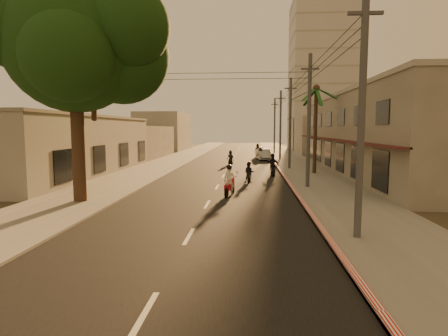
{
  "coord_description": "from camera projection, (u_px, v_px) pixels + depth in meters",
  "views": [
    {
      "loc": [
        2.29,
        -17.62,
        4.05
      ],
      "look_at": [
        0.72,
        4.55,
        1.72
      ],
      "focal_mm": 30.0,
      "sensor_mm": 36.0,
      "label": 1
    }
  ],
  "objects": [
    {
      "name": "ground",
      "position": [
        202.0,
        213.0,
        18.06
      ],
      "size": [
        160.0,
        160.0,
        0.0
      ],
      "primitive_type": "plane",
      "color": "#383023",
      "rests_on": "ground"
    },
    {
      "name": "road",
      "position": [
        228.0,
        169.0,
        37.9
      ],
      "size": [
        10.0,
        140.0,
        0.02
      ],
      "primitive_type": "cube",
      "color": "black",
      "rests_on": "ground"
    },
    {
      "name": "sidewalk_right",
      "position": [
        302.0,
        169.0,
        37.37
      ],
      "size": [
        5.0,
        140.0,
        0.12
      ],
      "primitive_type": "cube",
      "color": "slate",
      "rests_on": "ground"
    },
    {
      "name": "sidewalk_left",
      "position": [
        155.0,
        168.0,
        38.42
      ],
      "size": [
        5.0,
        140.0,
        0.12
      ],
      "primitive_type": "cube",
      "color": "slate",
      "rests_on": "ground"
    },
    {
      "name": "curb_stripe",
      "position": [
        282.0,
        174.0,
        32.58
      ],
      "size": [
        0.2,
        60.0,
        0.2
      ],
      "primitive_type": "cube",
      "color": "red",
      "rests_on": "ground"
    },
    {
      "name": "shophouse_row",
      "position": [
        377.0,
        133.0,
        34.56
      ],
      "size": [
        8.8,
        34.2,
        7.3
      ],
      "color": "gray",
      "rests_on": "ground"
    },
    {
      "name": "left_building",
      "position": [
        64.0,
        145.0,
        32.66
      ],
      "size": [
        8.2,
        24.2,
        5.2
      ],
      "color": "#9B978C",
      "rests_on": "ground"
    },
    {
      "name": "distant_tower",
      "position": [
        323.0,
        76.0,
        71.04
      ],
      "size": [
        12.1,
        12.1,
        28.0
      ],
      "color": "#B7B5B2",
      "rests_on": "ground"
    },
    {
      "name": "broadleaf_tree",
      "position": [
        83.0,
        45.0,
        19.77
      ],
      "size": [
        9.6,
        8.7,
        12.1
      ],
      "color": "black",
      "rests_on": "ground"
    },
    {
      "name": "palm_tree",
      "position": [
        316.0,
        93.0,
        32.63
      ],
      "size": [
        5.0,
        5.0,
        8.2
      ],
      "color": "black",
      "rests_on": "ground"
    },
    {
      "name": "utility_poles",
      "position": [
        290.0,
        103.0,
        36.79
      ],
      "size": [
        1.2,
        48.26,
        9.0
      ],
      "color": "#38383A",
      "rests_on": "ground"
    },
    {
      "name": "filler_right",
      "position": [
        322.0,
        135.0,
        61.41
      ],
      "size": [
        8.0,
        14.0,
        6.0
      ],
      "primitive_type": "cube",
      "color": "#9B978C",
      "rests_on": "ground"
    },
    {
      "name": "filler_left_near",
      "position": [
        134.0,
        142.0,
        52.54
      ],
      "size": [
        8.0,
        14.0,
        4.4
      ],
      "primitive_type": "cube",
      "color": "#9B978C",
      "rests_on": "ground"
    },
    {
      "name": "filler_left_far",
      "position": [
        164.0,
        132.0,
        70.26
      ],
      "size": [
        8.0,
        14.0,
        7.0
      ],
      "primitive_type": "cube",
      "color": "#9B978C",
      "rests_on": "ground"
    },
    {
      "name": "scooter_red",
      "position": [
        229.0,
        182.0,
        22.43
      ],
      "size": [
        0.93,
        1.93,
        1.93
      ],
      "rotation": [
        0.0,
        0.0,
        -0.22
      ],
      "color": "black",
      "rests_on": "ground"
    },
    {
      "name": "scooter_mid_a",
      "position": [
        249.0,
        173.0,
        28.18
      ],
      "size": [
        0.86,
        1.65,
        1.61
      ],
      "rotation": [
        0.0,
        0.0,
        -0.1
      ],
      "color": "black",
      "rests_on": "ground"
    },
    {
      "name": "scooter_mid_b",
      "position": [
        273.0,
        166.0,
        31.92
      ],
      "size": [
        1.11,
        2.0,
        1.97
      ],
      "rotation": [
        0.0,
        0.0,
        0.03
      ],
      "color": "black",
      "rests_on": "ground"
    },
    {
      "name": "scooter_far_a",
      "position": [
        230.0,
        158.0,
        42.26
      ],
      "size": [
        0.91,
        1.68,
        1.66
      ],
      "rotation": [
        0.0,
        0.0,
        -0.14
      ],
      "color": "black",
      "rests_on": "ground"
    },
    {
      "name": "scooter_far_b",
      "position": [
        261.0,
        154.0,
        48.0
      ],
      "size": [
        1.36,
        1.69,
        1.7
      ],
      "rotation": [
        0.0,
        0.0,
        0.29
      ],
      "color": "black",
      "rests_on": "ground"
    },
    {
      "name": "parked_car",
      "position": [
        264.0,
        155.0,
        48.36
      ],
      "size": [
        2.67,
        4.77,
        1.44
      ],
      "primitive_type": "imported",
      "rotation": [
        0.0,
        0.0,
        0.13
      ],
      "color": "#9EA1A6",
      "rests_on": "ground"
    },
    {
      "name": "scooter_far_c",
      "position": [
        258.0,
        151.0,
        53.82
      ],
      "size": [
        1.21,
        1.92,
        1.94
      ],
      "rotation": [
        0.0,
        0.0,
        -0.29
      ],
      "color": "black",
      "rests_on": "ground"
    }
  ]
}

